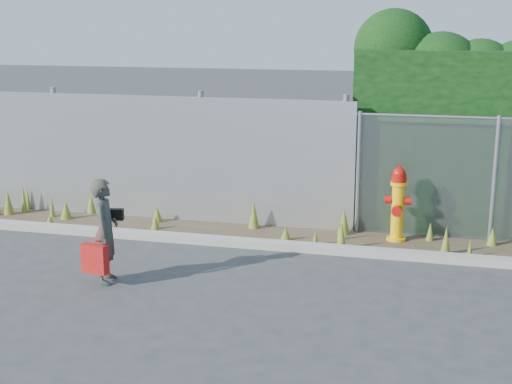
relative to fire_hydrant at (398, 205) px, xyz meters
The scene contains 8 objects.
ground 3.21m from the fire_hydrant, 123.28° to the right, with size 80.00×80.00×0.00m, color #353638.
curb 2.00m from the fire_hydrant, 154.15° to the right, with size 16.00×0.22×0.12m, color gray.
weed_strip 2.09m from the fire_hydrant, behind, with size 16.00×1.31×0.52m.
corrugated_fence 5.02m from the fire_hydrant, behind, with size 8.50×0.21×2.30m.
fire_hydrant is the anchor object (origin of this frame).
woman 4.67m from the fire_hydrant, 143.67° to the right, with size 0.53×0.35×1.44m, color #0D5847.
red_tote_bag 4.85m from the fire_hydrant, 142.42° to the right, with size 0.36×0.13×0.48m.
black_shoulder_bag 4.50m from the fire_hydrant, 144.75° to the right, with size 0.21×0.09×0.16m.
Camera 1 is at (2.14, -8.58, 3.53)m, focal length 50.00 mm.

